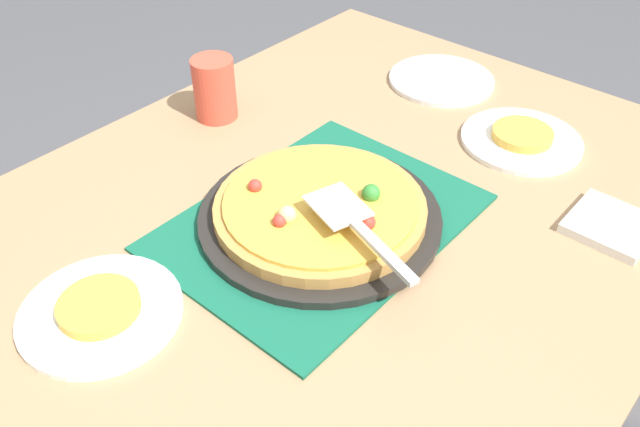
{
  "coord_description": "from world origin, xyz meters",
  "views": [
    {
      "loc": [
        0.6,
        0.52,
        1.42
      ],
      "look_at": [
        0.0,
        0.0,
        0.77
      ],
      "focal_mm": 37.17,
      "sensor_mm": 36.0,
      "label": 1
    }
  ],
  "objects_px": {
    "pizza_server": "(356,224)",
    "plate_far_right": "(521,140)",
    "pizza_pan": "(320,217)",
    "plate_side": "(441,80)",
    "pizza": "(320,207)",
    "served_slice_right": "(523,134)",
    "plate_near_left": "(101,313)",
    "cup_far": "(214,89)",
    "served_slice_left": "(99,306)",
    "napkin_stack": "(611,225)"
  },
  "relations": [
    {
      "from": "napkin_stack",
      "to": "plate_near_left",
      "type": "bearing_deg",
      "value": -35.81
    },
    {
      "from": "pizza",
      "to": "cup_far",
      "type": "bearing_deg",
      "value": -107.54
    },
    {
      "from": "napkin_stack",
      "to": "cup_far",
      "type": "bearing_deg",
      "value": -76.72
    },
    {
      "from": "plate_near_left",
      "to": "cup_far",
      "type": "xyz_separation_m",
      "value": [
        -0.45,
        -0.27,
        0.06
      ]
    },
    {
      "from": "pizza_pan",
      "to": "napkin_stack",
      "type": "height_order",
      "value": "pizza_pan"
    },
    {
      "from": "pizza_pan",
      "to": "pizza",
      "type": "relative_size",
      "value": 1.15
    },
    {
      "from": "plate_far_right",
      "to": "napkin_stack",
      "type": "xyz_separation_m",
      "value": [
        0.13,
        0.22,
        0.0
      ]
    },
    {
      "from": "served_slice_right",
      "to": "plate_side",
      "type": "bearing_deg",
      "value": -113.12
    },
    {
      "from": "plate_side",
      "to": "served_slice_left",
      "type": "relative_size",
      "value": 2.0
    },
    {
      "from": "plate_near_left",
      "to": "plate_side",
      "type": "distance_m",
      "value": 0.86
    },
    {
      "from": "napkin_stack",
      "to": "plate_far_right",
      "type": "bearing_deg",
      "value": -121.02
    },
    {
      "from": "plate_side",
      "to": "napkin_stack",
      "type": "relative_size",
      "value": 1.83
    },
    {
      "from": "served_slice_left",
      "to": "served_slice_right",
      "type": "bearing_deg",
      "value": 163.21
    },
    {
      "from": "pizza_pan",
      "to": "plate_side",
      "type": "xyz_separation_m",
      "value": [
        -0.52,
        -0.11,
        -0.01
      ]
    },
    {
      "from": "plate_side",
      "to": "pizza_pan",
      "type": "bearing_deg",
      "value": 11.84
    },
    {
      "from": "plate_side",
      "to": "pizza_server",
      "type": "height_order",
      "value": "pizza_server"
    },
    {
      "from": "plate_far_right",
      "to": "served_slice_right",
      "type": "distance_m",
      "value": 0.01
    },
    {
      "from": "plate_near_left",
      "to": "napkin_stack",
      "type": "relative_size",
      "value": 1.83
    },
    {
      "from": "served_slice_left",
      "to": "pizza_server",
      "type": "height_order",
      "value": "pizza_server"
    },
    {
      "from": "pizza_server",
      "to": "plate_far_right",
      "type": "bearing_deg",
      "value": 175.27
    },
    {
      "from": "cup_far",
      "to": "napkin_stack",
      "type": "distance_m",
      "value": 0.74
    },
    {
      "from": "plate_near_left",
      "to": "served_slice_left",
      "type": "distance_m",
      "value": 0.01
    },
    {
      "from": "plate_far_right",
      "to": "pizza",
      "type": "bearing_deg",
      "value": -17.17
    },
    {
      "from": "plate_far_right",
      "to": "served_slice_left",
      "type": "bearing_deg",
      "value": -16.79
    },
    {
      "from": "plate_near_left",
      "to": "plate_far_right",
      "type": "relative_size",
      "value": 1.0
    },
    {
      "from": "plate_far_right",
      "to": "cup_far",
      "type": "height_order",
      "value": "cup_far"
    },
    {
      "from": "plate_near_left",
      "to": "served_slice_right",
      "type": "xyz_separation_m",
      "value": [
        -0.76,
        0.23,
        0.01
      ]
    },
    {
      "from": "served_slice_left",
      "to": "napkin_stack",
      "type": "relative_size",
      "value": 0.92
    },
    {
      "from": "plate_far_right",
      "to": "napkin_stack",
      "type": "bearing_deg",
      "value": 58.98
    },
    {
      "from": "served_slice_left",
      "to": "pizza",
      "type": "bearing_deg",
      "value": 163.69
    },
    {
      "from": "plate_near_left",
      "to": "plate_far_right",
      "type": "bearing_deg",
      "value": 163.21
    },
    {
      "from": "served_slice_right",
      "to": "cup_far",
      "type": "distance_m",
      "value": 0.58
    },
    {
      "from": "plate_near_left",
      "to": "pizza_server",
      "type": "xyz_separation_m",
      "value": [
        -0.31,
        0.19,
        0.06
      ]
    },
    {
      "from": "cup_far",
      "to": "pizza_server",
      "type": "distance_m",
      "value": 0.48
    },
    {
      "from": "pizza",
      "to": "served_slice_left",
      "type": "xyz_separation_m",
      "value": [
        0.34,
        -0.1,
        -0.02
      ]
    },
    {
      "from": "pizza_server",
      "to": "served_slice_right",
      "type": "bearing_deg",
      "value": 175.27
    },
    {
      "from": "plate_side",
      "to": "pizza",
      "type": "bearing_deg",
      "value": 11.93
    },
    {
      "from": "plate_far_right",
      "to": "plate_near_left",
      "type": "bearing_deg",
      "value": -16.79
    },
    {
      "from": "pizza_pan",
      "to": "plate_near_left",
      "type": "height_order",
      "value": "pizza_pan"
    },
    {
      "from": "served_slice_right",
      "to": "napkin_stack",
      "type": "distance_m",
      "value": 0.26
    },
    {
      "from": "pizza",
      "to": "pizza_server",
      "type": "distance_m",
      "value": 0.1
    },
    {
      "from": "plate_near_left",
      "to": "napkin_stack",
      "type": "height_order",
      "value": "napkin_stack"
    },
    {
      "from": "served_slice_right",
      "to": "cup_far",
      "type": "relative_size",
      "value": 0.92
    },
    {
      "from": "served_slice_right",
      "to": "pizza_server",
      "type": "distance_m",
      "value": 0.45
    },
    {
      "from": "plate_side",
      "to": "served_slice_left",
      "type": "height_order",
      "value": "served_slice_left"
    },
    {
      "from": "plate_far_right",
      "to": "served_slice_left",
      "type": "xyz_separation_m",
      "value": [
        0.76,
        -0.23,
        0.01
      ]
    },
    {
      "from": "pizza_pan",
      "to": "plate_far_right",
      "type": "distance_m",
      "value": 0.44
    },
    {
      "from": "pizza_pan",
      "to": "cup_far",
      "type": "distance_m",
      "value": 0.38
    },
    {
      "from": "pizza_server",
      "to": "napkin_stack",
      "type": "relative_size",
      "value": 1.93
    },
    {
      "from": "pizza",
      "to": "plate_far_right",
      "type": "distance_m",
      "value": 0.44
    }
  ]
}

